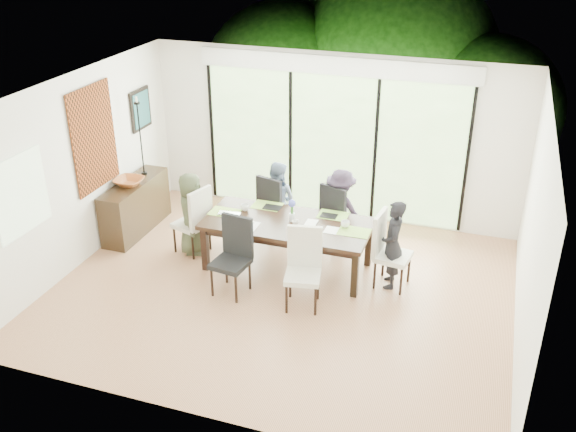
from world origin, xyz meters
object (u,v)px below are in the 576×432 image
(chair_left_end, at_px, (191,219))
(person_far_right, at_px, (340,209))
(person_right_end, at_px, (393,245))
(vase, at_px, (292,217))
(bowl, at_px, (129,182))
(chair_near_left, at_px, (230,258))
(chair_right_end, at_px, (394,251))
(cup_a, at_px, (245,207))
(person_left_end, at_px, (192,213))
(cup_b, at_px, (295,224))
(chair_near_right, at_px, (303,271))
(table_top, at_px, (287,224))
(chair_far_left, at_px, (277,205))
(person_far_left, at_px, (277,200))
(chair_far_right, at_px, (341,214))
(sideboard, at_px, (136,207))
(cup_c, at_px, (345,224))
(laptop, at_px, (228,215))

(chair_left_end, relative_size, person_far_right, 0.85)
(person_right_end, height_order, vase, person_right_end)
(bowl, bearing_deg, chair_near_left, -27.25)
(chair_right_end, distance_m, chair_near_left, 2.18)
(vase, xyz_separation_m, cup_a, (-0.75, 0.10, -0.01))
(chair_near_left, bearing_deg, chair_right_end, 31.14)
(bowl, bearing_deg, person_left_end, -11.23)
(cup_b, bearing_deg, person_far_right, 66.73)
(chair_near_left, xyz_separation_m, vase, (0.55, 0.92, 0.25))
(chair_near_right, xyz_separation_m, person_right_end, (0.98, 0.87, 0.09))
(table_top, bearing_deg, chair_far_left, 117.90)
(chair_near_right, distance_m, person_far_left, 1.95)
(chair_far_left, xyz_separation_m, chair_far_right, (1.00, 0.00, 0.00))
(person_far_left, distance_m, cup_b, 1.12)
(chair_far_left, height_order, chair_near_right, same)
(chair_right_end, bearing_deg, chair_far_right, 55.33)
(sideboard, bearing_deg, table_top, -7.12)
(cup_c, bearing_deg, bowl, 177.85)
(person_far_right, height_order, laptop, person_far_right)
(table_top, height_order, vase, vase)
(chair_near_right, distance_m, vase, 1.05)
(chair_near_left, bearing_deg, person_right_end, 31.35)
(cup_c, bearing_deg, person_far_left, 149.72)
(chair_near_left, height_order, sideboard, chair_near_left)
(person_right_end, bearing_deg, chair_far_right, -143.31)
(person_left_end, height_order, cup_c, person_left_end)
(chair_left_end, height_order, chair_near_left, same)
(person_left_end, relative_size, cup_b, 12.90)
(chair_near_right, bearing_deg, chair_far_left, 107.85)
(cup_b, bearing_deg, person_right_end, 4.30)
(chair_near_left, distance_m, bowl, 2.42)
(chair_far_left, bearing_deg, person_far_right, -164.26)
(person_far_left, height_order, person_far_right, same)
(bowl, bearing_deg, table_top, -4.97)
(person_left_end, bearing_deg, person_far_left, -62.68)
(chair_near_left, bearing_deg, chair_near_right, 7.63)
(person_right_end, distance_m, cup_b, 1.34)
(bowl, bearing_deg, chair_right_end, -3.17)
(chair_left_end, distance_m, cup_a, 0.85)
(vase, xyz_separation_m, laptop, (-0.90, -0.15, -0.05))
(chair_near_left, xyz_separation_m, person_far_left, (0.05, 1.70, 0.09))
(laptop, bearing_deg, chair_right_end, -3.65)
(chair_right_end, height_order, chair_near_left, same)
(person_left_end, xyz_separation_m, sideboard, (-1.15, 0.33, -0.21))
(vase, distance_m, cup_a, 0.76)
(laptop, xyz_separation_m, bowl, (-1.78, 0.33, 0.14))
(chair_right_end, height_order, person_right_end, person_right_end)
(chair_left_end, height_order, chair_far_right, same)
(chair_far_left, xyz_separation_m, cup_a, (-0.25, -0.70, 0.24))
(chair_near_left, xyz_separation_m, cup_b, (0.65, 0.77, 0.24))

